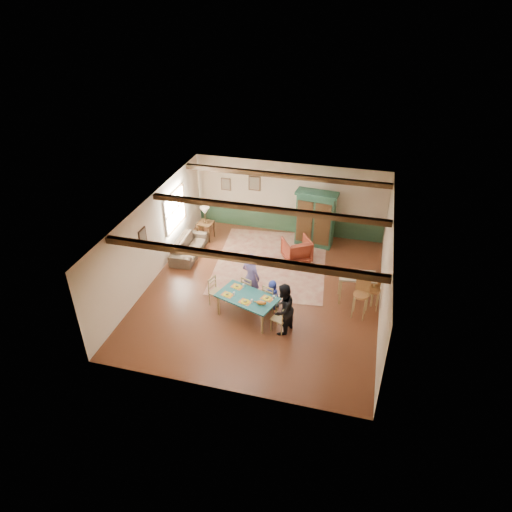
% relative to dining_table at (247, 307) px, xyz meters
% --- Properties ---
extents(floor, '(8.00, 8.00, 0.00)m').
position_rel_dining_table_xyz_m(floor, '(0.12, 1.27, -0.35)').
color(floor, '#4D2415').
rests_on(floor, ground).
extents(wall_back, '(7.00, 0.02, 2.70)m').
position_rel_dining_table_xyz_m(wall_back, '(0.12, 5.27, 1.00)').
color(wall_back, beige).
rests_on(wall_back, floor).
extents(wall_left, '(0.02, 8.00, 2.70)m').
position_rel_dining_table_xyz_m(wall_left, '(-3.38, 1.27, 1.00)').
color(wall_left, beige).
rests_on(wall_left, floor).
extents(wall_right, '(0.02, 8.00, 2.70)m').
position_rel_dining_table_xyz_m(wall_right, '(3.62, 1.27, 1.00)').
color(wall_right, beige).
rests_on(wall_right, floor).
extents(ceiling, '(7.00, 8.00, 0.02)m').
position_rel_dining_table_xyz_m(ceiling, '(0.12, 1.27, 2.35)').
color(ceiling, silver).
rests_on(ceiling, wall_back).
extents(wainscot_back, '(6.95, 0.03, 0.90)m').
position_rel_dining_table_xyz_m(wainscot_back, '(0.12, 5.25, 0.10)').
color(wainscot_back, '#203A25').
rests_on(wainscot_back, floor).
extents(ceiling_beam_front, '(6.95, 0.16, 0.16)m').
position_rel_dining_table_xyz_m(ceiling_beam_front, '(0.12, -1.03, 2.26)').
color(ceiling_beam_front, black).
rests_on(ceiling_beam_front, ceiling).
extents(ceiling_beam_mid, '(6.95, 0.16, 0.16)m').
position_rel_dining_table_xyz_m(ceiling_beam_mid, '(0.12, 1.67, 2.26)').
color(ceiling_beam_mid, black).
rests_on(ceiling_beam_mid, ceiling).
extents(ceiling_beam_back, '(6.95, 0.16, 0.16)m').
position_rel_dining_table_xyz_m(ceiling_beam_back, '(0.12, 4.27, 2.26)').
color(ceiling_beam_back, black).
rests_on(ceiling_beam_back, ceiling).
extents(window_left, '(0.06, 1.60, 1.30)m').
position_rel_dining_table_xyz_m(window_left, '(-3.35, 2.97, 1.20)').
color(window_left, white).
rests_on(window_left, wall_left).
extents(picture_left_wall, '(0.04, 0.42, 0.52)m').
position_rel_dining_table_xyz_m(picture_left_wall, '(-3.35, 0.67, 1.40)').
color(picture_left_wall, gray).
rests_on(picture_left_wall, wall_left).
extents(picture_back_a, '(0.45, 0.04, 0.55)m').
position_rel_dining_table_xyz_m(picture_back_a, '(-1.18, 5.24, 1.45)').
color(picture_back_a, gray).
rests_on(picture_back_a, wall_back).
extents(picture_back_b, '(0.38, 0.04, 0.48)m').
position_rel_dining_table_xyz_m(picture_back_b, '(-2.28, 5.24, 1.30)').
color(picture_back_b, gray).
rests_on(picture_back_b, wall_back).
extents(dining_table, '(1.86, 1.40, 0.69)m').
position_rel_dining_table_xyz_m(dining_table, '(0.00, 0.00, 0.00)').
color(dining_table, '#1B5755').
rests_on(dining_table, floor).
extents(dining_chair_far_left, '(0.50, 0.51, 0.87)m').
position_rel_dining_table_xyz_m(dining_chair_far_left, '(-0.14, 0.75, 0.09)').
color(dining_chair_far_left, '#9D824E').
rests_on(dining_chair_far_left, floor).
extents(dining_chair_far_right, '(0.50, 0.51, 0.87)m').
position_rel_dining_table_xyz_m(dining_chair_far_right, '(0.56, 0.51, 0.09)').
color(dining_chair_far_right, '#9D824E').
rests_on(dining_chair_far_right, floor).
extents(dining_chair_end_left, '(0.51, 0.50, 0.87)m').
position_rel_dining_table_xyz_m(dining_chair_end_left, '(-1.00, 0.34, 0.09)').
color(dining_chair_end_left, '#9D824E').
rests_on(dining_chair_end_left, floor).
extents(dining_chair_end_right, '(0.51, 0.50, 0.87)m').
position_rel_dining_table_xyz_m(dining_chair_end_right, '(1.00, -0.34, 0.09)').
color(dining_chair_end_right, '#9D824E').
rests_on(dining_chair_end_right, floor).
extents(person_man, '(0.67, 0.55, 1.59)m').
position_rel_dining_table_xyz_m(person_man, '(-0.11, 0.82, 0.45)').
color(person_man, '#60518B').
rests_on(person_man, floor).
extents(person_woman, '(0.78, 0.88, 1.52)m').
position_rel_dining_table_xyz_m(person_woman, '(1.09, -0.37, 0.41)').
color(person_woman, black).
rests_on(person_woman, floor).
extents(person_child, '(0.52, 0.42, 0.92)m').
position_rel_dining_table_xyz_m(person_child, '(0.58, 0.58, 0.12)').
color(person_child, '#2A3CA8').
rests_on(person_child, floor).
extents(cat, '(0.36, 0.23, 0.17)m').
position_rel_dining_table_xyz_m(cat, '(0.45, -0.25, 0.43)').
color(cat, orange).
rests_on(cat, dining_table).
extents(place_setting_near_left, '(0.44, 0.38, 0.11)m').
position_rel_dining_table_xyz_m(place_setting_near_left, '(-0.55, -0.06, 0.40)').
color(place_setting_near_left, gold).
rests_on(place_setting_near_left, dining_table).
extents(place_setting_near_center, '(0.44, 0.38, 0.11)m').
position_rel_dining_table_xyz_m(place_setting_near_center, '(0.01, -0.25, 0.40)').
color(place_setting_near_center, gold).
rests_on(place_setting_near_center, dining_table).
extents(place_setting_far_left, '(0.44, 0.38, 0.11)m').
position_rel_dining_table_xyz_m(place_setting_far_left, '(-0.41, 0.38, 0.40)').
color(place_setting_far_left, gold).
rests_on(place_setting_far_left, dining_table).
extents(place_setting_far_right, '(0.44, 0.38, 0.11)m').
position_rel_dining_table_xyz_m(place_setting_far_right, '(0.55, 0.06, 0.40)').
color(place_setting_far_right, gold).
rests_on(place_setting_far_right, dining_table).
extents(area_rug, '(4.02, 4.62, 0.01)m').
position_rel_dining_table_xyz_m(area_rug, '(0.01, 2.93, -0.34)').
color(area_rug, '#C2AF8C').
rests_on(area_rug, floor).
extents(armoire, '(1.49, 0.73, 2.03)m').
position_rel_dining_table_xyz_m(armoire, '(1.20, 4.53, 0.67)').
color(armoire, '#153627').
rests_on(armoire, floor).
extents(armchair, '(1.18, 1.19, 0.80)m').
position_rel_dining_table_xyz_m(armchair, '(0.80, 3.33, 0.05)').
color(armchair, '#501710').
rests_on(armchair, floor).
extents(sofa, '(0.84, 2.00, 0.58)m').
position_rel_dining_table_xyz_m(sofa, '(-2.86, 2.75, -0.06)').
color(sofa, '#43372A').
rests_on(sofa, floor).
extents(end_table, '(0.58, 0.58, 0.66)m').
position_rel_dining_table_xyz_m(end_table, '(-2.66, 3.92, -0.01)').
color(end_table, black).
rests_on(end_table, floor).
extents(table_lamp, '(0.34, 0.34, 0.60)m').
position_rel_dining_table_xyz_m(table_lamp, '(-2.66, 3.92, 0.62)').
color(table_lamp, '#CFAB86').
rests_on(table_lamp, end_table).
extents(counter_table, '(1.14, 0.75, 0.89)m').
position_rel_dining_table_xyz_m(counter_table, '(2.89, 1.55, 0.10)').
color(counter_table, beige).
rests_on(counter_table, floor).
extents(bar_stool_left, '(0.47, 0.51, 1.19)m').
position_rel_dining_table_xyz_m(bar_stool_left, '(3.04, 0.83, 0.25)').
color(bar_stool_left, '#AB7542').
rests_on(bar_stool_left, floor).
extents(bar_stool_right, '(0.38, 0.42, 1.05)m').
position_rel_dining_table_xyz_m(bar_stool_right, '(3.39, 1.27, 0.18)').
color(bar_stool_right, '#AB7542').
rests_on(bar_stool_right, floor).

